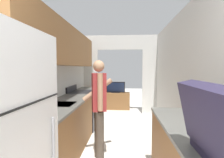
# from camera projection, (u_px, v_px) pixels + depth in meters

# --- Properties ---
(wall_left) EXTENTS (0.38, 7.41, 2.50)m
(wall_left) POSITION_uv_depth(u_px,v_px,m) (50.00, 63.00, 2.94)
(wall_left) COLOR silver
(wall_left) RESTS_ON ground_plane
(wall_right) EXTENTS (0.06, 7.41, 2.50)m
(wall_right) POSITION_uv_depth(u_px,v_px,m) (201.00, 84.00, 2.37)
(wall_right) COLOR silver
(wall_right) RESTS_ON ground_plane
(wall_far_with_doorway) EXTENTS (2.73, 0.06, 2.50)m
(wall_far_with_doorway) POSITION_uv_depth(u_px,v_px,m) (120.00, 70.00, 5.56)
(wall_far_with_doorway) COLOR silver
(wall_far_with_doorway) RESTS_ON ground_plane
(counter_left) EXTENTS (0.62, 3.80, 0.89)m
(counter_left) POSITION_uv_depth(u_px,v_px,m) (70.00, 122.00, 3.31)
(counter_left) COLOR brown
(counter_left) RESTS_ON ground_plane
(range_oven) EXTENTS (0.66, 0.76, 1.03)m
(range_oven) POSITION_uv_depth(u_px,v_px,m) (83.00, 109.00, 4.29)
(range_oven) COLOR black
(range_oven) RESTS_ON ground_plane
(person) EXTENTS (0.51, 0.44, 1.59)m
(person) POSITION_uv_depth(u_px,v_px,m) (99.00, 107.00, 2.77)
(person) COLOR #4C4238
(person) RESTS_ON ground_plane
(tv_cabinet) EXTENTS (1.00, 0.42, 0.59)m
(tv_cabinet) POSITION_uv_depth(u_px,v_px,m) (116.00, 101.00, 6.27)
(tv_cabinet) COLOR brown
(tv_cabinet) RESTS_ON ground_plane
(television) EXTENTS (0.66, 0.16, 0.39)m
(television) POSITION_uv_depth(u_px,v_px,m) (116.00, 87.00, 6.20)
(television) COLOR black
(television) RESTS_ON tv_cabinet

